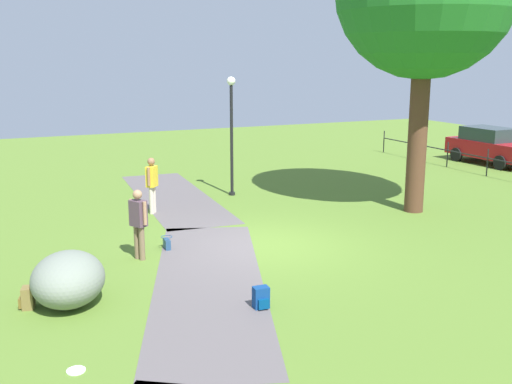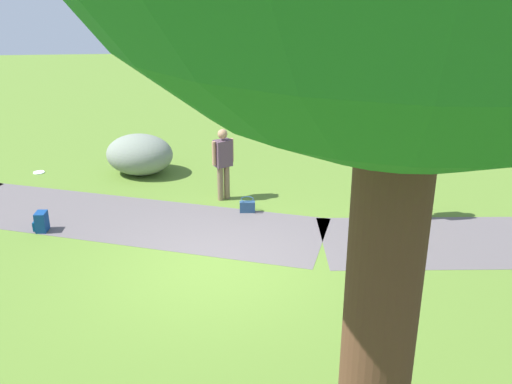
% 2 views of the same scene
% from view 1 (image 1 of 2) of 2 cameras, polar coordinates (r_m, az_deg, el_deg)
% --- Properties ---
extents(ground_plane, '(48.00, 48.00, 0.00)m').
position_cam_1_polar(ground_plane, '(14.64, 0.95, -5.05)').
color(ground_plane, '#55762A').
extents(footpath_segment_near, '(8.12, 2.68, 0.01)m').
position_cam_1_polar(footpath_segment_near, '(19.90, -7.86, -0.41)').
color(footpath_segment_near, '#5B5454').
rests_on(footpath_segment_near, ground).
extents(footpath_segment_mid, '(8.27, 4.71, 0.01)m').
position_cam_1_polar(footpath_segment_mid, '(12.34, -4.50, -8.48)').
color(footpath_segment_mid, '#5B5454').
rests_on(footpath_segment_mid, ground).
extents(lamp_post, '(0.28, 0.28, 3.87)m').
position_cam_1_polar(lamp_post, '(19.56, -2.34, 6.50)').
color(lamp_post, black).
rests_on(lamp_post, ground).
extents(lawn_boulder, '(1.94, 1.71, 0.99)m').
position_cam_1_polar(lawn_boulder, '(11.57, -17.42, -7.90)').
color(lawn_boulder, gray).
rests_on(lawn_boulder, ground).
extents(woman_with_handbag, '(0.47, 0.38, 1.60)m').
position_cam_1_polar(woman_with_handbag, '(13.62, -11.11, -2.59)').
color(woman_with_handbag, brown).
rests_on(woman_with_handbag, ground).
extents(man_near_boulder, '(0.43, 0.41, 1.64)m').
position_cam_1_polar(man_near_boulder, '(17.65, -9.86, 1.00)').
color(man_near_boulder, beige).
rests_on(man_near_boulder, ground).
extents(handbag_on_grass, '(0.33, 0.28, 0.31)m').
position_cam_1_polar(handbag_on_grass, '(14.46, -8.48, -4.84)').
color(handbag_on_grass, navy).
rests_on(handbag_on_grass, ground).
extents(backpack_by_boulder, '(0.32, 0.31, 0.40)m').
position_cam_1_polar(backpack_by_boulder, '(11.77, -20.89, -9.40)').
color(backpack_by_boulder, brown).
rests_on(backpack_by_boulder, ground).
extents(spare_backpack_on_lawn, '(0.27, 0.29, 0.40)m').
position_cam_1_polar(spare_backpack_on_lawn, '(11.02, 0.49, -10.03)').
color(spare_backpack_on_lawn, navy).
rests_on(spare_backpack_on_lawn, ground).
extents(frisbee_on_grass, '(0.28, 0.28, 0.02)m').
position_cam_1_polar(frisbee_on_grass, '(9.43, -16.73, -15.94)').
color(frisbee_on_grass, white).
rests_on(frisbee_on_grass, ground).
extents(parked_coupe_black, '(3.94, 1.82, 1.56)m').
position_cam_1_polar(parked_coupe_black, '(27.65, 21.39, 4.15)').
color(parked_coupe_black, '#AB131B').
rests_on(parked_coupe_black, ground).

